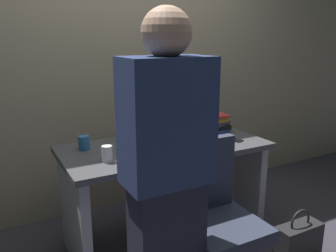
% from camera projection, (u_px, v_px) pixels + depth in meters
% --- Properties ---
extents(ground_plane, '(9.00, 9.00, 0.00)m').
position_uv_depth(ground_plane, '(165.00, 237.00, 2.69)').
color(ground_plane, '#3D3842').
extents(wall_back, '(6.40, 0.10, 3.00)m').
position_uv_depth(wall_back, '(123.00, 38.00, 2.97)').
color(wall_back, tan).
rests_on(wall_back, ground).
extents(desk, '(1.48, 0.72, 0.75)m').
position_uv_depth(desk, '(165.00, 174.00, 2.56)').
color(desk, '#4C4C51').
rests_on(desk, ground).
extents(office_chair, '(0.52, 0.52, 0.94)m').
position_uv_depth(office_chair, '(215.00, 229.00, 2.01)').
color(office_chair, black).
rests_on(office_chair, ground).
extents(person_at_desk, '(0.40, 0.24, 1.64)m').
position_uv_depth(person_at_desk, '(167.00, 184.00, 1.62)').
color(person_at_desk, '#262838').
rests_on(person_at_desk, ground).
extents(monitor, '(0.54, 0.15, 0.46)m').
position_uv_depth(monitor, '(156.00, 105.00, 2.63)').
color(monitor, silver).
rests_on(monitor, desk).
extents(keyboard, '(0.43, 0.13, 0.02)m').
position_uv_depth(keyboard, '(160.00, 151.00, 2.33)').
color(keyboard, '#262626').
rests_on(keyboard, desk).
extents(mouse, '(0.06, 0.10, 0.03)m').
position_uv_depth(mouse, '(201.00, 144.00, 2.46)').
color(mouse, black).
rests_on(mouse, desk).
extents(cup_near_keyboard, '(0.07, 0.07, 0.10)m').
position_uv_depth(cup_near_keyboard, '(107.00, 154.00, 2.15)').
color(cup_near_keyboard, silver).
rests_on(cup_near_keyboard, desk).
extents(cup_by_monitor, '(0.08, 0.08, 0.10)m').
position_uv_depth(cup_by_monitor, '(84.00, 143.00, 2.38)').
color(cup_by_monitor, '#3372B2').
rests_on(cup_by_monitor, desk).
extents(book_stack, '(0.23, 0.17, 0.15)m').
position_uv_depth(book_stack, '(216.00, 124.00, 2.79)').
color(book_stack, '#3359A5').
rests_on(book_stack, desk).
extents(cell_phone, '(0.12, 0.16, 0.01)m').
position_uv_depth(cell_phone, '(233.00, 140.00, 2.61)').
color(cell_phone, black).
rests_on(cell_phone, desk).
extents(handbag, '(0.34, 0.14, 0.38)m').
position_uv_depth(handbag, '(298.00, 241.00, 2.40)').
color(handbag, '#262628').
rests_on(handbag, ground).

